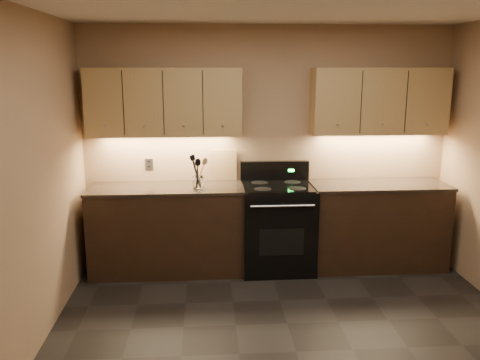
{
  "coord_description": "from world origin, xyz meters",
  "views": [
    {
      "loc": [
        -0.68,
        -3.51,
        2.17
      ],
      "look_at": [
        -0.34,
        1.45,
        1.05
      ],
      "focal_mm": 38.0,
      "sensor_mm": 36.0,
      "label": 1
    }
  ],
  "objects": [
    {
      "name": "floor",
      "position": [
        0.0,
        0.0,
        0.0
      ],
      "size": [
        4.0,
        4.0,
        0.0
      ],
      "primitive_type": "plane",
      "color": "black",
      "rests_on": "ground"
    },
    {
      "name": "wall_back",
      "position": [
        0.0,
        2.0,
        1.3
      ],
      "size": [
        4.0,
        0.04,
        2.6
      ],
      "primitive_type": "cube",
      "color": "tan",
      "rests_on": "ground"
    },
    {
      "name": "wall_left",
      "position": [
        -2.0,
        0.0,
        1.3
      ],
      "size": [
        0.04,
        4.0,
        2.6
      ],
      "primitive_type": "cube",
      "color": "tan",
      "rests_on": "ground"
    },
    {
      "name": "counter_left",
      "position": [
        -1.1,
        1.7,
        0.47
      ],
      "size": [
        1.62,
        0.62,
        0.93
      ],
      "color": "black",
      "rests_on": "ground"
    },
    {
      "name": "counter_right",
      "position": [
        1.18,
        1.7,
        0.47
      ],
      "size": [
        1.46,
        0.62,
        0.93
      ],
      "color": "black",
      "rests_on": "ground"
    },
    {
      "name": "stove",
      "position": [
        0.08,
        1.68,
        0.48
      ],
      "size": [
        0.76,
        0.68,
        1.14
      ],
      "color": "black",
      "rests_on": "ground"
    },
    {
      "name": "upper_cab_left",
      "position": [
        -1.1,
        1.85,
        1.8
      ],
      "size": [
        1.6,
        0.3,
        0.7
      ],
      "primitive_type": "cube",
      "color": "tan",
      "rests_on": "wall_back"
    },
    {
      "name": "upper_cab_right",
      "position": [
        1.18,
        1.85,
        1.8
      ],
      "size": [
        1.44,
        0.3,
        0.7
      ],
      "primitive_type": "cube",
      "color": "tan",
      "rests_on": "wall_back"
    },
    {
      "name": "outlet_plate",
      "position": [
        -1.3,
        1.99,
        1.12
      ],
      "size": [
        0.08,
        0.01,
        0.12
      ],
      "primitive_type": "cube",
      "color": "#B2B5BA",
      "rests_on": "wall_back"
    },
    {
      "name": "utensil_crock",
      "position": [
        -0.76,
        1.6,
        0.99
      ],
      "size": [
        0.13,
        0.13,
        0.13
      ],
      "color": "white",
      "rests_on": "counter_left"
    },
    {
      "name": "cutting_board",
      "position": [
        -0.48,
        1.98,
        1.1
      ],
      "size": [
        0.28,
        0.07,
        0.35
      ],
      "primitive_type": "cube",
      "rotation": [
        0.09,
        0.0,
        -0.07
      ],
      "color": "#D2BA71",
      "rests_on": "counter_left"
    },
    {
      "name": "wooden_spoon",
      "position": [
        -0.79,
        1.6,
        1.1
      ],
      "size": [
        0.18,
        0.12,
        0.31
      ],
      "primitive_type": null,
      "rotation": [
        -0.03,
        0.39,
        0.34
      ],
      "color": "#D2BA71",
      "rests_on": "utensil_crock"
    },
    {
      "name": "black_spoon",
      "position": [
        -0.77,
        1.61,
        1.11
      ],
      "size": [
        0.08,
        0.16,
        0.32
      ],
      "primitive_type": null,
      "rotation": [
        0.31,
        0.02,
        0.09
      ],
      "color": "black",
      "rests_on": "utensil_crock"
    },
    {
      "name": "black_turner",
      "position": [
        -0.74,
        1.57,
        1.12
      ],
      "size": [
        0.18,
        0.13,
        0.37
      ],
      "primitive_type": null,
      "rotation": [
        -0.16,
        -0.19,
        0.4
      ],
      "color": "black",
      "rests_on": "utensil_crock"
    },
    {
      "name": "steel_spatula",
      "position": [
        -0.74,
        1.62,
        1.12
      ],
      "size": [
        0.18,
        0.11,
        0.37
      ],
      "primitive_type": null,
      "rotation": [
        0.05,
        -0.22,
        -0.3
      ],
      "color": "silver",
      "rests_on": "utensil_crock"
    }
  ]
}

